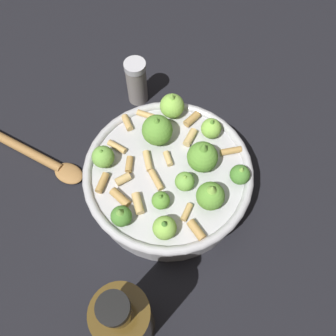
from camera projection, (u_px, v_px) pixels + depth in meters
ground_plane at (168, 188)px, 0.61m from camera, size 2.40×2.40×0.00m
cooking_pan at (169, 176)px, 0.57m from camera, size 0.26×0.26×0.12m
pepper_shaker at (137, 82)px, 0.66m from camera, size 0.04×0.04×0.09m
olive_oil_bottle at (125, 320)px, 0.44m from camera, size 0.07×0.07×0.20m
wooden_spoon at (35, 155)px, 0.63m from camera, size 0.09×0.22×0.02m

